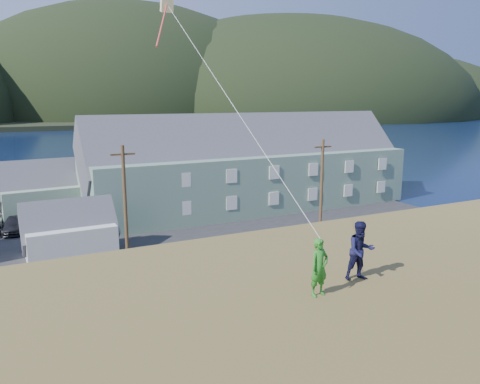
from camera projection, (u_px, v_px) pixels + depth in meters
name	position (u px, v px, depth m)	size (l,w,h in m)	color
ground	(134.00, 293.00, 30.81)	(900.00, 900.00, 0.00)	#0A1638
grass_strip	(141.00, 304.00, 29.05)	(110.00, 8.00, 0.10)	#4C3D19
waterfront_lot	(91.00, 229.00, 45.73)	(72.00, 36.00, 0.12)	#28282B
wharf	(17.00, 190.00, 63.24)	(26.00, 14.00, 0.90)	gray
far_shore	(16.00, 116.00, 320.44)	(900.00, 320.00, 2.00)	black
far_hills	(81.00, 116.00, 291.31)	(760.00, 265.00, 143.00)	black
lodge	(251.00, 165.00, 54.06)	(37.82, 11.06, 13.25)	gray
shed_white	(70.00, 231.00, 37.30)	(7.26, 4.92, 5.67)	silver
shed_palegreen_far	(55.00, 190.00, 50.37)	(11.69, 7.25, 7.57)	gray
utility_poles	(114.00, 220.00, 30.89)	(36.03, 0.24, 9.52)	#47331E
kite_flyer_green	(319.00, 267.00, 12.91)	(0.60, 0.39, 1.65)	#257B21
kite_flyer_navy	(361.00, 251.00, 14.03)	(0.89, 0.69, 1.82)	#131336
kite_rig	(168.00, 10.00, 17.04)	(1.48, 4.05, 10.62)	#F4F7BC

